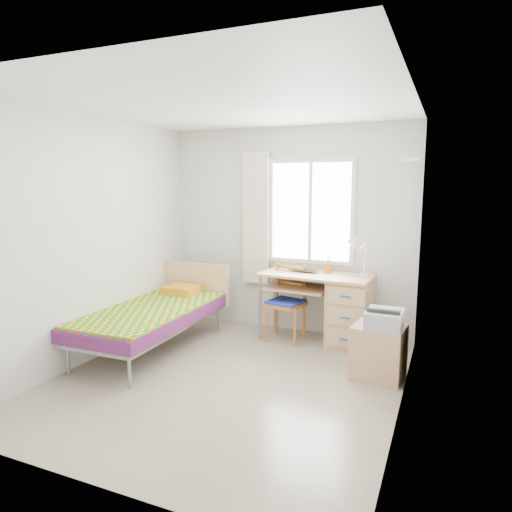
{
  "coord_description": "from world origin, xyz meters",
  "views": [
    {
      "loc": [
        1.9,
        -3.76,
        1.89
      ],
      "look_at": [
        0.06,
        0.55,
        1.15
      ],
      "focal_mm": 32.0,
      "sensor_mm": 36.0,
      "label": 1
    }
  ],
  "objects_px": {
    "chair": "(288,298)",
    "printer": "(385,318)",
    "bed": "(156,313)",
    "cabinet": "(378,351)",
    "desk": "(345,308)"
  },
  "relations": [
    {
      "from": "chair",
      "to": "printer",
      "type": "relative_size",
      "value": 2.34
    },
    {
      "from": "chair",
      "to": "printer",
      "type": "height_order",
      "value": "chair"
    },
    {
      "from": "bed",
      "to": "printer",
      "type": "relative_size",
      "value": 5.14
    },
    {
      "from": "cabinet",
      "to": "printer",
      "type": "xyz_separation_m",
      "value": [
        0.05,
        -0.02,
        0.35
      ]
    },
    {
      "from": "chair",
      "to": "desk",
      "type": "bearing_deg",
      "value": 20.42
    },
    {
      "from": "desk",
      "to": "printer",
      "type": "height_order",
      "value": "desk"
    },
    {
      "from": "bed",
      "to": "cabinet",
      "type": "bearing_deg",
      "value": 3.46
    },
    {
      "from": "chair",
      "to": "cabinet",
      "type": "bearing_deg",
      "value": -17.99
    },
    {
      "from": "desk",
      "to": "cabinet",
      "type": "xyz_separation_m",
      "value": [
        0.51,
        -0.81,
        -0.18
      ]
    },
    {
      "from": "bed",
      "to": "cabinet",
      "type": "xyz_separation_m",
      "value": [
        2.48,
        0.2,
        -0.16
      ]
    },
    {
      "from": "desk",
      "to": "bed",
      "type": "bearing_deg",
      "value": -149.43
    },
    {
      "from": "desk",
      "to": "chair",
      "type": "bearing_deg",
      "value": -169.16
    },
    {
      "from": "printer",
      "to": "bed",
      "type": "bearing_deg",
      "value": -175.68
    },
    {
      "from": "desk",
      "to": "chair",
      "type": "relative_size",
      "value": 1.46
    },
    {
      "from": "bed",
      "to": "desk",
      "type": "relative_size",
      "value": 1.5
    }
  ]
}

